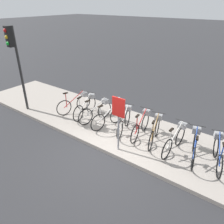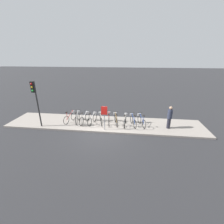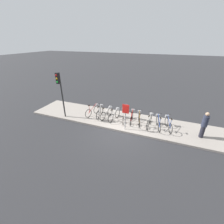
{
  "view_description": "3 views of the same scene",
  "coord_description": "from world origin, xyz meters",
  "px_view_note": "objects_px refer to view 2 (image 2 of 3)",
  "views": [
    {
      "loc": [
        3.39,
        -4.4,
        4.37
      ],
      "look_at": [
        -0.38,
        0.72,
        1.12
      ],
      "focal_mm": 35.0,
      "sensor_mm": 36.0,
      "label": 1
    },
    {
      "loc": [
        1.84,
        -9.3,
        5.23
      ],
      "look_at": [
        0.65,
        0.92,
        1.29
      ],
      "focal_mm": 24.0,
      "sensor_mm": 36.0,
      "label": 2
    },
    {
      "loc": [
        2.5,
        -8.04,
        5.61
      ],
      "look_at": [
        -0.9,
        0.66,
        1.04
      ],
      "focal_mm": 24.0,
      "sensor_mm": 36.0,
      "label": 3
    }
  ],
  "objects_px": {
    "parked_bicycle_2": "(85,117)",
    "pedestrian": "(170,117)",
    "parked_bicycle_8": "(133,120)",
    "parked_bicycle_7": "(125,120)",
    "traffic_light": "(35,95)",
    "parked_bicycle_9": "(141,120)",
    "parked_bicycle_4": "(101,118)",
    "parked_bicycle_5": "(109,118)",
    "parked_bicycle_0": "(71,117)",
    "parked_bicycle_3": "(93,118)",
    "parked_bicycle_1": "(78,117)",
    "sign_post": "(104,114)",
    "parked_bicycle_6": "(116,119)"
  },
  "relations": [
    {
      "from": "parked_bicycle_2",
      "to": "pedestrian",
      "type": "bearing_deg",
      "value": -2.16
    },
    {
      "from": "parked_bicycle_2",
      "to": "parked_bicycle_8",
      "type": "height_order",
      "value": "same"
    },
    {
      "from": "parked_bicycle_7",
      "to": "parked_bicycle_2",
      "type": "bearing_deg",
      "value": 179.14
    },
    {
      "from": "traffic_light",
      "to": "parked_bicycle_9",
      "type": "bearing_deg",
      "value": 8.85
    },
    {
      "from": "parked_bicycle_4",
      "to": "parked_bicycle_7",
      "type": "xyz_separation_m",
      "value": [
        1.93,
        -0.05,
        0.0
      ]
    },
    {
      "from": "parked_bicycle_5",
      "to": "parked_bicycle_9",
      "type": "distance_m",
      "value": 2.52
    },
    {
      "from": "parked_bicycle_0",
      "to": "parked_bicycle_7",
      "type": "bearing_deg",
      "value": -1.27
    },
    {
      "from": "parked_bicycle_9",
      "to": "parked_bicycle_3",
      "type": "bearing_deg",
      "value": -178.56
    },
    {
      "from": "parked_bicycle_2",
      "to": "parked_bicycle_3",
      "type": "xyz_separation_m",
      "value": [
        0.65,
        -0.06,
        0.0
      ]
    },
    {
      "from": "parked_bicycle_1",
      "to": "parked_bicycle_8",
      "type": "distance_m",
      "value": 4.43
    },
    {
      "from": "parked_bicycle_1",
      "to": "parked_bicycle_9",
      "type": "distance_m",
      "value": 5.06
    },
    {
      "from": "parked_bicycle_2",
      "to": "sign_post",
      "type": "relative_size",
      "value": 0.86
    },
    {
      "from": "parked_bicycle_3",
      "to": "parked_bicycle_7",
      "type": "relative_size",
      "value": 0.98
    },
    {
      "from": "traffic_light",
      "to": "sign_post",
      "type": "bearing_deg",
      "value": 0.59
    },
    {
      "from": "traffic_light",
      "to": "parked_bicycle_2",
      "type": "bearing_deg",
      "value": 19.97
    },
    {
      "from": "parked_bicycle_7",
      "to": "traffic_light",
      "type": "xyz_separation_m",
      "value": [
        -6.36,
        -1.09,
        2.04
      ]
    },
    {
      "from": "parked_bicycle_4",
      "to": "pedestrian",
      "type": "bearing_deg",
      "value": -2.76
    },
    {
      "from": "parked_bicycle_6",
      "to": "parked_bicycle_7",
      "type": "height_order",
      "value": "same"
    },
    {
      "from": "parked_bicycle_5",
      "to": "traffic_light",
      "type": "height_order",
      "value": "traffic_light"
    },
    {
      "from": "parked_bicycle_3",
      "to": "traffic_light",
      "type": "height_order",
      "value": "traffic_light"
    },
    {
      "from": "parked_bicycle_0",
      "to": "sign_post",
      "type": "height_order",
      "value": "sign_post"
    },
    {
      "from": "parked_bicycle_1",
      "to": "parked_bicycle_5",
      "type": "height_order",
      "value": "same"
    },
    {
      "from": "parked_bicycle_3",
      "to": "sign_post",
      "type": "height_order",
      "value": "sign_post"
    },
    {
      "from": "parked_bicycle_2",
      "to": "parked_bicycle_7",
      "type": "height_order",
      "value": "same"
    },
    {
      "from": "parked_bicycle_2",
      "to": "parked_bicycle_5",
      "type": "bearing_deg",
      "value": 2.85
    },
    {
      "from": "parked_bicycle_4",
      "to": "parked_bicycle_6",
      "type": "distance_m",
      "value": 1.19
    },
    {
      "from": "parked_bicycle_6",
      "to": "traffic_light",
      "type": "xyz_separation_m",
      "value": [
        -5.62,
        -1.17,
        2.04
      ]
    },
    {
      "from": "parked_bicycle_2",
      "to": "parked_bicycle_9",
      "type": "relative_size",
      "value": 1.02
    },
    {
      "from": "parked_bicycle_4",
      "to": "traffic_light",
      "type": "distance_m",
      "value": 5.01
    },
    {
      "from": "parked_bicycle_9",
      "to": "parked_bicycle_1",
      "type": "bearing_deg",
      "value": 179.83
    },
    {
      "from": "pedestrian",
      "to": "sign_post",
      "type": "distance_m",
      "value": 4.75
    },
    {
      "from": "parked_bicycle_2",
      "to": "parked_bicycle_4",
      "type": "distance_m",
      "value": 1.28
    },
    {
      "from": "parked_bicycle_4",
      "to": "sign_post",
      "type": "bearing_deg",
      "value": -66.43
    },
    {
      "from": "parked_bicycle_1",
      "to": "parked_bicycle_4",
      "type": "distance_m",
      "value": 1.91
    },
    {
      "from": "parked_bicycle_4",
      "to": "pedestrian",
      "type": "height_order",
      "value": "pedestrian"
    },
    {
      "from": "parked_bicycle_1",
      "to": "sign_post",
      "type": "bearing_deg",
      "value": -25.61
    },
    {
      "from": "parked_bicycle_8",
      "to": "parked_bicycle_9",
      "type": "relative_size",
      "value": 1.02
    },
    {
      "from": "parked_bicycle_8",
      "to": "traffic_light",
      "type": "distance_m",
      "value": 7.32
    },
    {
      "from": "parked_bicycle_5",
      "to": "traffic_light",
      "type": "distance_m",
      "value": 5.6
    },
    {
      "from": "traffic_light",
      "to": "parked_bicycle_6",
      "type": "bearing_deg",
      "value": 11.78
    },
    {
      "from": "parked_bicycle_0",
      "to": "traffic_light",
      "type": "height_order",
      "value": "traffic_light"
    },
    {
      "from": "parked_bicycle_5",
      "to": "parked_bicycle_1",
      "type": "bearing_deg",
      "value": -179.04
    },
    {
      "from": "parked_bicycle_0",
      "to": "sign_post",
      "type": "xyz_separation_m",
      "value": [
        2.97,
        -1.14,
        0.8
      ]
    },
    {
      "from": "parked_bicycle_8",
      "to": "sign_post",
      "type": "distance_m",
      "value": 2.42
    },
    {
      "from": "parked_bicycle_4",
      "to": "pedestrian",
      "type": "distance_m",
      "value": 5.17
    },
    {
      "from": "parked_bicycle_4",
      "to": "parked_bicycle_8",
      "type": "distance_m",
      "value": 2.52
    },
    {
      "from": "sign_post",
      "to": "parked_bicycle_7",
      "type": "bearing_deg",
      "value": 35.68
    },
    {
      "from": "parked_bicycle_1",
      "to": "parked_bicycle_9",
      "type": "xyz_separation_m",
      "value": [
        5.06,
        -0.02,
        0.0
      ]
    },
    {
      "from": "parked_bicycle_7",
      "to": "pedestrian",
      "type": "relative_size",
      "value": 0.93
    },
    {
      "from": "parked_bicycle_0",
      "to": "parked_bicycle_4",
      "type": "distance_m",
      "value": 2.49
    }
  ]
}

